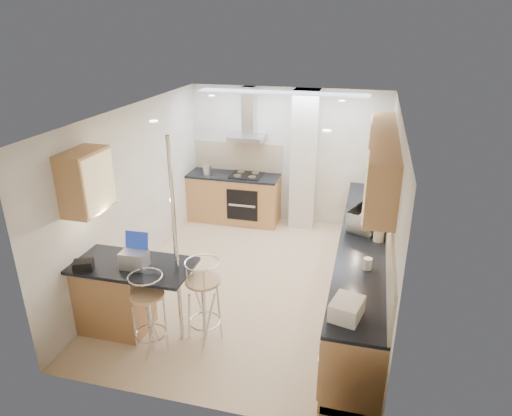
% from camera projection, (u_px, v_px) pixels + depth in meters
% --- Properties ---
extents(ground, '(4.80, 4.80, 0.00)m').
position_uv_depth(ground, '(255.00, 282.00, 6.71)').
color(ground, beige).
rests_on(ground, ground).
extents(room_shell, '(3.64, 4.84, 2.51)m').
position_uv_depth(room_shell, '(284.00, 177.00, 6.39)').
color(room_shell, silver).
rests_on(room_shell, ground).
extents(right_counter, '(0.63, 4.40, 0.92)m').
position_uv_depth(right_counter, '(361.00, 267.00, 6.20)').
color(right_counter, '#A88143').
rests_on(right_counter, ground).
extents(back_counter, '(1.70, 0.63, 0.92)m').
position_uv_depth(back_counter, '(234.00, 198.00, 8.64)').
color(back_counter, '#A88143').
rests_on(back_counter, ground).
extents(peninsula, '(1.47, 0.72, 0.94)m').
position_uv_depth(peninsula, '(134.00, 298.00, 5.49)').
color(peninsula, '#A88143').
rests_on(peninsula, ground).
extents(microwave, '(0.52, 0.62, 0.29)m').
position_uv_depth(microwave, '(366.00, 219.00, 6.19)').
color(microwave, silver).
rests_on(microwave, right_counter).
extents(laptop, '(0.30, 0.23, 0.20)m').
position_uv_depth(laptop, '(134.00, 259.00, 5.21)').
color(laptop, '#A0A2A8').
rests_on(laptop, peninsula).
extents(bag, '(0.26, 0.23, 0.12)m').
position_uv_depth(bag, '(83.00, 265.00, 5.17)').
color(bag, black).
rests_on(bag, peninsula).
extents(bar_stool_near, '(0.50, 0.50, 1.00)m').
position_uv_depth(bar_stool_near, '(149.00, 313.00, 5.15)').
color(bar_stool_near, tan).
rests_on(bar_stool_near, ground).
extents(bar_stool_end, '(0.49, 0.49, 1.06)m').
position_uv_depth(bar_stool_end, '(204.00, 301.00, 5.34)').
color(bar_stool_end, tan).
rests_on(bar_stool_end, ground).
extents(jar_a, '(0.13, 0.13, 0.18)m').
position_uv_depth(jar_a, '(375.00, 199.00, 7.05)').
color(jar_a, white).
rests_on(jar_a, right_counter).
extents(jar_b, '(0.12, 0.12, 0.14)m').
position_uv_depth(jar_b, '(370.00, 213.00, 6.58)').
color(jar_b, white).
rests_on(jar_b, right_counter).
extents(jar_c, '(0.17, 0.17, 0.21)m').
position_uv_depth(jar_c, '(379.00, 233.00, 5.88)').
color(jar_c, '#ACA489').
rests_on(jar_c, right_counter).
extents(jar_d, '(0.13, 0.13, 0.14)m').
position_uv_depth(jar_d, '(368.00, 264.00, 5.22)').
color(jar_d, silver).
rests_on(jar_d, right_counter).
extents(bread_bin, '(0.35, 0.40, 0.18)m').
position_uv_depth(bread_bin, '(347.00, 309.00, 4.37)').
color(bread_bin, white).
rests_on(bread_bin, right_counter).
extents(kettle, '(0.16, 0.16, 0.20)m').
position_uv_depth(kettle, '(207.00, 170.00, 8.39)').
color(kettle, '#BBBEC0').
rests_on(kettle, back_counter).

